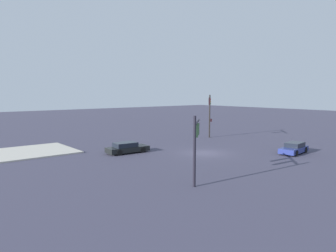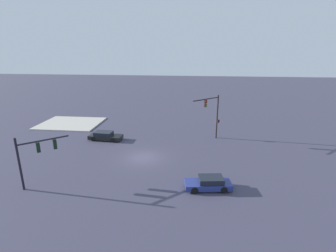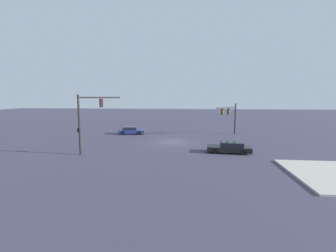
{
  "view_description": "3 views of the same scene",
  "coord_description": "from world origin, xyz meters",
  "px_view_note": "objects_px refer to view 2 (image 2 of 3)",
  "views": [
    {
      "loc": [
        25.1,
        24.21,
        6.76
      ],
      "look_at": [
        2.97,
        -2.86,
        3.0
      ],
      "focal_mm": 33.79,
      "sensor_mm": 36.0,
      "label": 1
    },
    {
      "loc": [
        -5.97,
        27.75,
        12.69
      ],
      "look_at": [
        -2.88,
        -1.2,
        3.72
      ],
      "focal_mm": 27.17,
      "sensor_mm": 36.0,
      "label": 2
    },
    {
      "loc": [
        2.52,
        -31.51,
        6.05
      ],
      "look_at": [
        -0.68,
        -0.26,
        2.24
      ],
      "focal_mm": 25.12,
      "sensor_mm": 36.0,
      "label": 3
    }
  ],
  "objects_px": {
    "sedan_car_approaching": "(105,136)",
    "sedan_car_waiting_far": "(209,183)",
    "traffic_signal_opposite_side": "(34,153)",
    "traffic_signal_near_corner": "(213,111)"
  },
  "relations": [
    {
      "from": "sedan_car_approaching",
      "to": "traffic_signal_opposite_side",
      "type": "bearing_deg",
      "value": -94.62
    },
    {
      "from": "sedan_car_approaching",
      "to": "sedan_car_waiting_far",
      "type": "xyz_separation_m",
      "value": [
        -14.2,
        11.9,
        -0.0
      ]
    },
    {
      "from": "traffic_signal_near_corner",
      "to": "sedan_car_approaching",
      "type": "height_order",
      "value": "traffic_signal_near_corner"
    },
    {
      "from": "traffic_signal_near_corner",
      "to": "traffic_signal_opposite_side",
      "type": "height_order",
      "value": "traffic_signal_near_corner"
    },
    {
      "from": "sedan_car_approaching",
      "to": "sedan_car_waiting_far",
      "type": "height_order",
      "value": "same"
    },
    {
      "from": "sedan_car_waiting_far",
      "to": "traffic_signal_near_corner",
      "type": "bearing_deg",
      "value": -101.97
    },
    {
      "from": "traffic_signal_near_corner",
      "to": "sedan_car_waiting_far",
      "type": "relative_size",
      "value": 1.41
    },
    {
      "from": "sedan_car_waiting_far",
      "to": "sedan_car_approaching",
      "type": "bearing_deg",
      "value": -47.6
    },
    {
      "from": "traffic_signal_opposite_side",
      "to": "sedan_car_waiting_far",
      "type": "height_order",
      "value": "traffic_signal_opposite_side"
    },
    {
      "from": "traffic_signal_near_corner",
      "to": "sedan_car_waiting_far",
      "type": "distance_m",
      "value": 14.27
    }
  ]
}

